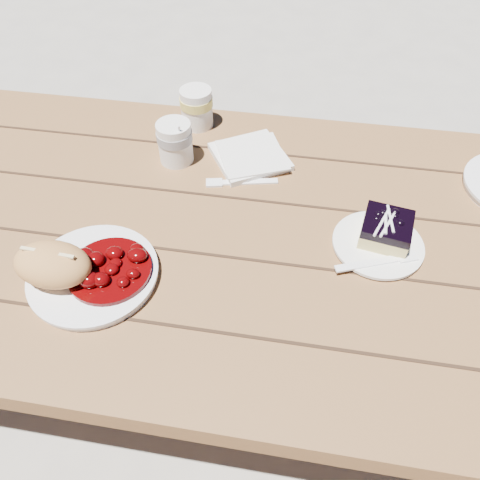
% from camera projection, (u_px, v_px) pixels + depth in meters
% --- Properties ---
extents(ground, '(60.00, 60.00, 0.00)m').
position_uv_depth(ground, '(240.00, 390.00, 1.48)').
color(ground, '#9C978D').
rests_on(ground, ground).
extents(picnic_table, '(2.00, 1.55, 0.75)m').
position_uv_depth(picnic_table, '(240.00, 277.00, 1.04)').
color(picnic_table, brown).
rests_on(picnic_table, ground).
extents(main_plate, '(0.22, 0.22, 0.02)m').
position_uv_depth(main_plate, '(94.00, 275.00, 0.83)').
color(main_plate, white).
rests_on(main_plate, picnic_table).
extents(goulash_stew, '(0.15, 0.15, 0.04)m').
position_uv_depth(goulash_stew, '(108.00, 265.00, 0.81)').
color(goulash_stew, '#530204').
rests_on(goulash_stew, main_plate).
extents(bread_roll, '(0.14, 0.10, 0.07)m').
position_uv_depth(bread_roll, '(53.00, 264.00, 0.79)').
color(bread_roll, tan).
rests_on(bread_roll, main_plate).
extents(dessert_plate, '(0.16, 0.16, 0.01)m').
position_uv_depth(dessert_plate, '(378.00, 245.00, 0.88)').
color(dessert_plate, white).
rests_on(dessert_plate, picnic_table).
extents(blueberry_cake, '(0.10, 0.10, 0.05)m').
position_uv_depth(blueberry_cake, '(386.00, 229.00, 0.87)').
color(blueberry_cake, '#E2CF7B').
rests_on(blueberry_cake, dessert_plate).
extents(fork_dessert, '(0.16, 0.08, 0.00)m').
position_uv_depth(fork_dessert, '(368.00, 263.00, 0.84)').
color(fork_dessert, white).
rests_on(fork_dessert, dessert_plate).
extents(coffee_cup, '(0.08, 0.08, 0.09)m').
position_uv_depth(coffee_cup, '(175.00, 142.00, 1.03)').
color(coffee_cup, white).
rests_on(coffee_cup, picnic_table).
extents(napkin_stack, '(0.21, 0.21, 0.01)m').
position_uv_depth(napkin_stack, '(250.00, 157.00, 1.06)').
color(napkin_stack, white).
rests_on(napkin_stack, picnic_table).
extents(fork_table, '(0.16, 0.06, 0.00)m').
position_uv_depth(fork_table, '(249.00, 182.00, 1.01)').
color(fork_table, white).
rests_on(fork_table, picnic_table).
extents(second_cup, '(0.08, 0.08, 0.09)m').
position_uv_depth(second_cup, '(197.00, 108.00, 1.12)').
color(second_cup, white).
rests_on(second_cup, picnic_table).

